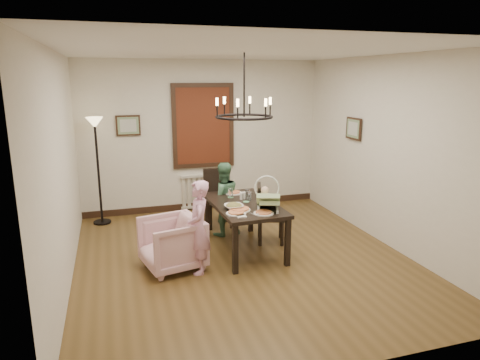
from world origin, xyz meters
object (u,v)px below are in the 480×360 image
seated_man (223,205)px  floor_lamp (98,173)px  armchair (172,243)px  dining_table (244,209)px  elderly_woman (199,235)px  drinking_glass (249,196)px  chair_far (218,198)px  chair_right (271,213)px  baby_bouncer (268,198)px

seated_man → floor_lamp: floor_lamp is taller
armchair → floor_lamp: size_ratio=0.42×
dining_table → floor_lamp: size_ratio=0.87×
elderly_woman → drinking_glass: elderly_woman is taller
chair_far → elderly_woman: bearing=-111.2°
seated_man → drinking_glass: (0.24, -0.60, 0.30)m
armchair → drinking_glass: size_ratio=5.29×
dining_table → elderly_woman: elderly_woman is taller
chair_right → baby_bouncer: bearing=172.9°
dining_table → elderly_woman: 0.94m
dining_table → chair_far: bearing=92.7°
chair_far → elderly_woman: (-0.67, -1.65, 0.02)m
dining_table → drinking_glass: 0.21m
baby_bouncer → drinking_glass: bearing=122.2°
chair_right → baby_bouncer: baby_bouncer is taller
chair_far → drinking_glass: size_ratio=6.83×
armchair → elderly_woman: size_ratio=0.75×
chair_right → floor_lamp: (-2.50, 1.68, 0.44)m
elderly_woman → dining_table: bearing=133.8°
elderly_woman → baby_bouncer: size_ratio=2.04×
chair_far → floor_lamp: 2.09m
chair_far → baby_bouncer: baby_bouncer is taller
drinking_glass → armchair: bearing=-161.5°
elderly_woman → chair_right: bearing=128.8°
armchair → seated_man: (0.96, 1.01, 0.15)m
elderly_woman → drinking_glass: (0.88, 0.62, 0.28)m
dining_table → baby_bouncer: bearing=-63.7°
dining_table → armchair: size_ratio=2.06×
armchair → elderly_woman: bearing=43.0°
chair_far → floor_lamp: size_ratio=0.54×
armchair → seated_man: seated_man is taller
seated_man → baby_bouncer: bearing=101.9°
drinking_glass → floor_lamp: size_ratio=0.08×
seated_man → baby_bouncer: 1.22m
baby_bouncer → dining_table: bearing=138.5°
armchair → floor_lamp: bearing=-169.8°
dining_table → seated_man: bearing=98.4°
elderly_woman → floor_lamp: size_ratio=0.56×
drinking_glass → floor_lamp: bearing=140.2°
chair_far → armchair: (-1.00, -1.43, -0.15)m
elderly_woman → seated_man: bearing=162.1°
armchair → dining_table: bearing=92.7°
chair_far → elderly_woman: elderly_woman is taller
floor_lamp → baby_bouncer: bearing=-45.4°
chair_right → elderly_woman: elderly_woman is taller
seated_man → armchair: bearing=40.7°
dining_table → floor_lamp: 2.75m
dining_table → chair_right: 0.55m
chair_right → drinking_glass: chair_right is taller
dining_table → floor_lamp: (-2.01, 1.86, 0.27)m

